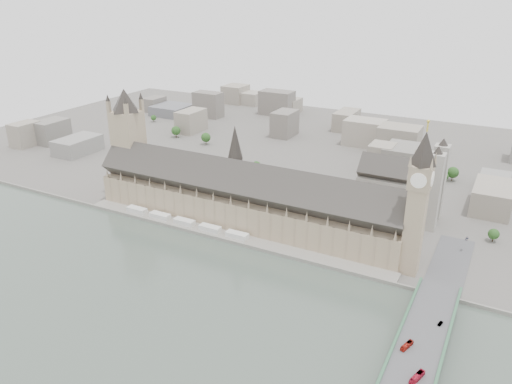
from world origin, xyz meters
The scene contains 17 objects.
ground centered at (0.00, 0.00, 0.00)m, with size 900.00×900.00×0.00m, color #595651.
river_thames centered at (0.00, -165.00, 0.00)m, with size 600.00×600.00×0.00m, color #3F4A40.
embankment_wall centered at (0.00, -15.00, 1.50)m, with size 600.00×1.50×3.00m, color gray.
river_terrace centered at (0.00, -7.50, 1.00)m, with size 270.00×15.00×2.00m, color gray.
terrace_tents centered at (-40.00, -7.00, 4.00)m, with size 118.00×7.00×4.00m.
palace_of_westminster centered at (0.00, 19.70, 22.71)m, with size 265.00×40.73×55.44m.
elizabeth_tower centered at (138.00, 8.00, 58.09)m, with size 17.00×17.00×107.50m.
victoria_tower centered at (-122.00, 26.00, 55.20)m, with size 30.00×30.00×100.00m.
central_tower centered at (-10.00, 26.00, 57.92)m, with size 13.00×13.00×48.00m.
westminster_bridge centered at (162.00, -87.50, 5.12)m, with size 25.00×325.00×10.25m, color #474749.
westminster_abbey centered at (110.92, 95.00, 25.08)m, with size 68.00×36.00×64.00m.
city_skyline_inland centered at (0.00, 245.00, 19.00)m, with size 720.00×360.00×38.00m, color gray, non-canonical shape.
park_trees centered at (-10.00, 60.00, 7.50)m, with size 110.00×30.00×15.00m, color #1C4217, non-canonical shape.
red_bus_north centered at (156.37, -85.03, 11.60)m, with size 2.27×9.69×2.70m, color #AC1E13.
red_bus_south centered at (165.66, -105.64, 11.78)m, with size 2.57×11.00×3.06m, color red.
car_silver centered at (168.47, -57.16, 10.99)m, with size 1.56×4.47×1.47m, color gray.
car_approach centered at (168.94, 56.02, 10.88)m, with size 1.76×4.32×1.25m, color gray.
Camera 1 is at (184.81, -304.25, 183.25)m, focal length 35.00 mm.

